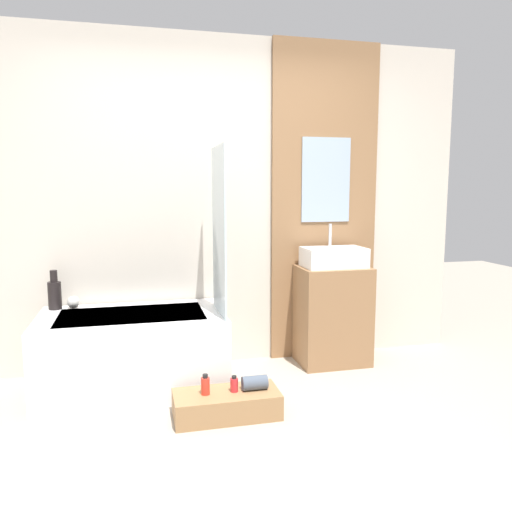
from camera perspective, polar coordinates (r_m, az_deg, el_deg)
ground_plane at (r=2.85m, az=0.62°, el=-22.30°), size 12.00×12.00×0.00m
wall_tiled_back at (r=4.01m, az=-4.94°, el=5.96°), size 4.20×0.06×2.60m
wall_wood_accent at (r=4.21m, az=7.85°, el=6.12°), size 0.91×0.04×2.60m
bathtub at (r=3.72m, az=-13.88°, el=-10.50°), size 1.28×0.76×0.54m
glass_shower_screen at (r=3.49m, az=-4.25°, el=2.87°), size 0.01×0.52×1.17m
wooden_step_bench at (r=3.27m, az=-3.38°, el=-16.56°), size 0.66×0.30×0.16m
vanity_cabinet at (r=4.13m, az=8.73°, el=-6.70°), size 0.56×0.40×0.80m
sink at (r=4.04m, az=8.87°, el=-0.13°), size 0.49×0.31×0.34m
vase_tall_dark at (r=3.94m, az=-22.03°, el=-3.98°), size 0.09×0.09×0.29m
vase_round_light at (r=3.94m, az=-20.14°, el=-4.97°), size 0.09×0.09×0.09m
bottle_soap_primary at (r=3.20m, az=-5.81°, el=-14.49°), size 0.05×0.05×0.13m
bottle_soap_secondary at (r=3.23m, az=-2.51°, el=-14.46°), size 0.05×0.05×0.10m
towel_roll at (r=3.26m, az=-0.15°, el=-14.28°), size 0.16×0.09×0.09m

